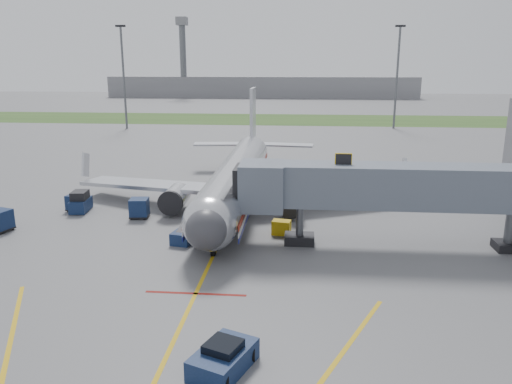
# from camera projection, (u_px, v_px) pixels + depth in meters

# --- Properties ---
(ground) EXTENTS (400.00, 400.00, 0.00)m
(ground) POSITION_uv_depth(u_px,v_px,m) (208.00, 267.00, 33.09)
(ground) COLOR #565659
(ground) RESTS_ON ground
(grass_strip) EXTENTS (300.00, 25.00, 0.01)m
(grass_strip) POSITION_uv_depth(u_px,v_px,m) (277.00, 119.00, 119.86)
(grass_strip) COLOR #2D4C1E
(grass_strip) RESTS_ON ground
(apron_markings) EXTENTS (21.52, 50.00, 0.01)m
(apron_markings) POSITION_uv_depth(u_px,v_px,m) (182.00, 323.00, 25.95)
(apron_markings) COLOR gold
(apron_markings) RESTS_ON ground
(airliner) EXTENTS (32.10, 35.67, 10.25)m
(airliner) POSITION_uv_depth(u_px,v_px,m) (237.00, 177.00, 47.13)
(airliner) COLOR silver
(airliner) RESTS_ON ground
(jet_bridge) EXTENTS (25.30, 4.00, 6.90)m
(jet_bridge) POSITION_uv_depth(u_px,v_px,m) (397.00, 188.00, 35.67)
(jet_bridge) COLOR slate
(jet_bridge) RESTS_ON ground
(light_mast_left) EXTENTS (2.00, 0.44, 20.40)m
(light_mast_left) POSITION_uv_depth(u_px,v_px,m) (124.00, 75.00, 100.50)
(light_mast_left) COLOR #595B60
(light_mast_left) RESTS_ON ground
(light_mast_right) EXTENTS (2.00, 0.44, 20.40)m
(light_mast_right) POSITION_uv_depth(u_px,v_px,m) (397.00, 75.00, 100.51)
(light_mast_right) COLOR #595B60
(light_mast_right) RESTS_ON ground
(distant_terminal) EXTENTS (120.00, 14.00, 8.00)m
(distant_terminal) POSITION_uv_depth(u_px,v_px,m) (262.00, 87.00, 196.86)
(distant_terminal) COLOR slate
(distant_terminal) RESTS_ON ground
(control_tower) EXTENTS (4.00, 4.00, 30.00)m
(control_tower) POSITION_uv_depth(u_px,v_px,m) (183.00, 52.00, 191.32)
(control_tower) COLOR #595B60
(control_tower) RESTS_ON ground
(pushback_tug) EXTENTS (3.02, 3.70, 1.33)m
(pushback_tug) POSITION_uv_depth(u_px,v_px,m) (223.00, 358.00, 21.86)
(pushback_tug) COLOR #0D1E39
(pushback_tug) RESTS_ON ground
(baggage_tug) EXTENTS (1.69, 2.84, 1.89)m
(baggage_tug) POSITION_uv_depth(u_px,v_px,m) (80.00, 202.00, 45.29)
(baggage_tug) COLOR #0D1E39
(baggage_tug) RESTS_ON ground
(baggage_cart_a) EXTENTS (1.57, 1.57, 1.49)m
(baggage_cart_a) POSITION_uv_depth(u_px,v_px,m) (75.00, 203.00, 45.53)
(baggage_cart_a) COLOR #0D1E39
(baggage_cart_a) RESTS_ON ground
(baggage_cart_b) EXTENTS (2.01, 2.01, 1.74)m
(baggage_cart_b) POSITION_uv_depth(u_px,v_px,m) (0.00, 220.00, 39.91)
(baggage_cart_b) COLOR #0D1E39
(baggage_cart_b) RESTS_ON ground
(baggage_cart_c) EXTENTS (1.74, 1.74, 1.70)m
(baggage_cart_c) POSITION_uv_depth(u_px,v_px,m) (139.00, 208.00, 43.43)
(baggage_cart_c) COLOR #0D1E39
(baggage_cart_c) RESTS_ON ground
(belt_loader) EXTENTS (2.11, 4.53, 2.14)m
(belt_loader) POSITION_uv_depth(u_px,v_px,m) (188.00, 232.00, 38.24)
(belt_loader) COLOR #0D1E39
(belt_loader) RESTS_ON ground
(ground_power_cart) EXTENTS (1.56, 1.17, 1.13)m
(ground_power_cart) POSITION_uv_depth(u_px,v_px,m) (281.00, 228.00, 39.23)
(ground_power_cart) COLOR gold
(ground_power_cart) RESTS_ON ground
(ramp_worker) EXTENTS (0.83, 0.72, 1.92)m
(ramp_worker) POSITION_uv_depth(u_px,v_px,m) (202.00, 197.00, 46.72)
(ramp_worker) COLOR #AEE21A
(ramp_worker) RESTS_ON ground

